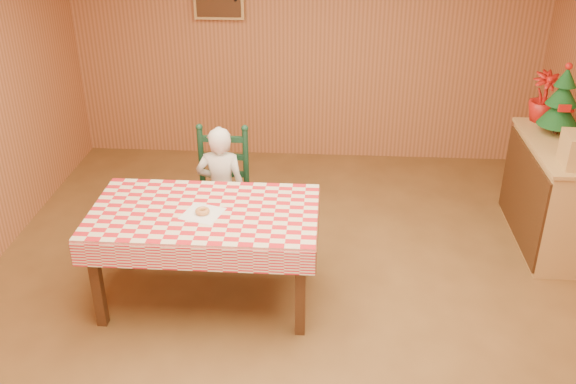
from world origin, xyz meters
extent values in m
plane|color=brown|center=(0.00, 0.00, 0.00)|extent=(6.00, 6.00, 0.00)
cube|color=#AE693F|center=(0.00, 3.00, 1.30)|extent=(5.00, 0.10, 2.60)
sphere|color=black|center=(-0.72, 2.88, 1.75)|extent=(0.04, 0.04, 0.04)
cube|color=#462712|center=(-0.61, 0.22, 0.72)|extent=(1.60, 0.90, 0.06)
cube|color=#462712|center=(-1.33, -0.15, 0.34)|extent=(0.07, 0.07, 0.69)
cube|color=#462712|center=(0.11, -0.15, 0.34)|extent=(0.07, 0.07, 0.69)
cube|color=#462712|center=(-1.33, 0.59, 0.34)|extent=(0.07, 0.07, 0.69)
cube|color=#462712|center=(0.11, 0.59, 0.34)|extent=(0.07, 0.07, 0.69)
cube|color=red|center=(-0.61, 0.22, 0.76)|extent=(1.64, 0.94, 0.02)
cube|color=red|center=(-0.61, -0.25, 0.66)|extent=(1.64, 0.02, 0.18)
cube|color=red|center=(-0.61, 0.69, 0.66)|extent=(1.64, 0.02, 0.18)
cube|color=#2C5C2A|center=(-1.43, 0.22, 0.66)|extent=(0.02, 0.94, 0.18)
cube|color=#2C5C2A|center=(0.21, 0.22, 0.66)|extent=(0.02, 0.94, 0.18)
cube|color=#10301D|center=(-0.61, 0.95, 0.43)|extent=(0.44, 0.40, 0.04)
cylinder|color=#10301D|center=(-0.80, 0.78, 0.21)|extent=(0.04, 0.04, 0.41)
cylinder|color=#10301D|center=(-0.42, 0.78, 0.21)|extent=(0.04, 0.04, 0.41)
cylinder|color=#10301D|center=(-0.80, 1.12, 0.21)|extent=(0.04, 0.04, 0.41)
cylinder|color=#10301D|center=(-0.42, 1.12, 0.21)|extent=(0.04, 0.04, 0.41)
cylinder|color=#10301D|center=(-0.80, 1.12, 0.75)|extent=(0.05, 0.05, 0.60)
sphere|color=#10301D|center=(-0.80, 1.12, 1.05)|extent=(0.06, 0.06, 0.06)
cylinder|color=#10301D|center=(-0.42, 1.12, 0.75)|extent=(0.05, 0.05, 0.60)
sphere|color=#10301D|center=(-0.42, 1.12, 1.05)|extent=(0.06, 0.06, 0.06)
cube|color=#10301D|center=(-0.61, 1.12, 0.63)|extent=(0.38, 0.03, 0.05)
cube|color=#10301D|center=(-0.61, 1.12, 0.79)|extent=(0.38, 0.03, 0.05)
cube|color=#10301D|center=(-0.61, 1.12, 0.95)|extent=(0.38, 0.03, 0.05)
imported|color=silver|center=(-0.61, 0.95, 0.56)|extent=(0.41, 0.27, 1.12)
cube|color=white|center=(-0.61, 0.17, 0.77)|extent=(0.32, 0.32, 0.00)
torus|color=#D58E4C|center=(-0.61, 0.17, 0.79)|extent=(0.13, 0.13, 0.04)
cube|color=tan|center=(2.21, 1.24, 0.45)|extent=(0.50, 1.20, 0.90)
cube|color=tan|center=(2.21, 1.24, 0.92)|extent=(0.54, 1.24, 0.03)
cube|color=#462712|center=(1.95, 1.24, 0.45)|extent=(0.02, 1.20, 0.80)
cylinder|color=#462712|center=(2.21, 1.49, 0.97)|extent=(0.04, 0.04, 0.08)
cone|color=#0D3C16|center=(2.21, 1.49, 1.13)|extent=(0.34, 0.34, 0.24)
cone|color=#0D3C16|center=(2.21, 1.49, 1.29)|extent=(0.26, 0.26, 0.20)
cone|color=#0D3C16|center=(2.21, 1.49, 1.43)|extent=(0.18, 0.18, 0.16)
sphere|color=#AF1610|center=(2.21, 1.49, 1.52)|extent=(0.06, 0.06, 0.06)
cube|color=#AF1610|center=(2.19, 1.34, 1.21)|extent=(0.10, 0.02, 0.06)
sphere|color=#AF1610|center=(2.29, 1.43, 1.16)|extent=(0.04, 0.04, 0.04)
sphere|color=#AF1610|center=(2.14, 1.54, 1.23)|extent=(0.04, 0.04, 0.04)
sphere|color=#AF1610|center=(2.25, 1.58, 1.33)|extent=(0.04, 0.04, 0.04)
imported|color=#AF1610|center=(2.16, 1.79, 1.15)|extent=(0.28, 0.28, 0.45)
camera|label=1|loc=(0.27, -3.77, 3.01)|focal=40.00mm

